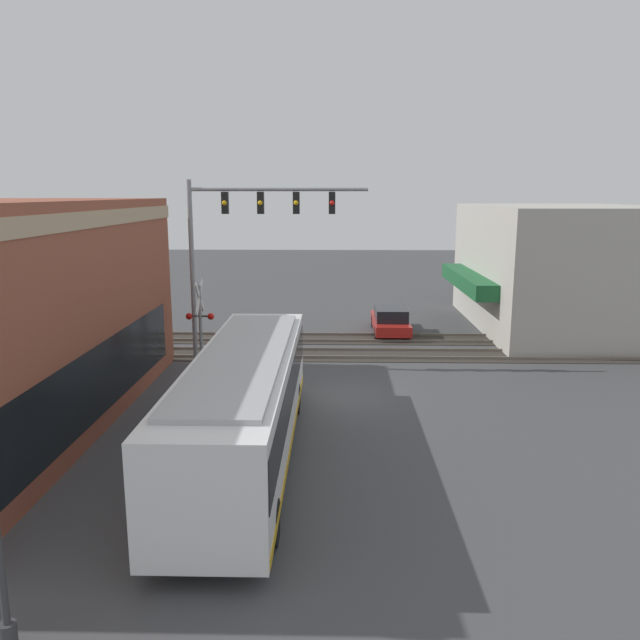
{
  "coord_description": "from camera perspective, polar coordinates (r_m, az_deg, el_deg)",
  "views": [
    {
      "loc": [
        -21.75,
        0.35,
        7.29
      ],
      "look_at": [
        4.37,
        0.98,
        1.97
      ],
      "focal_mm": 35.0,
      "sensor_mm": 36.0,
      "label": 1
    }
  ],
  "objects": [
    {
      "name": "rail_track_far",
      "position": [
        31.79,
        1.97,
        -1.7
      ],
      "size": [
        2.6,
        60.0,
        0.15
      ],
      "color": "#332D28",
      "rests_on": "ground"
    },
    {
      "name": "city_bus",
      "position": [
        17.27,
        -6.91,
        -7.39
      ],
      "size": [
        12.03,
        2.59,
        3.11
      ],
      "color": "white",
      "rests_on": "ground"
    },
    {
      "name": "traffic_signal_gantry",
      "position": [
        26.39,
        -6.86,
        8.4
      ],
      "size": [
        0.42,
        7.48,
        7.85
      ],
      "color": "gray",
      "rests_on": "ground"
    },
    {
      "name": "pedestrian_at_crossing",
      "position": [
        27.18,
        -8.92,
        -2.38
      ],
      "size": [
        0.34,
        0.34,
        1.63
      ],
      "color": "#2D3351",
      "rests_on": "ground"
    },
    {
      "name": "crossing_signal",
      "position": [
        26.26,
        -10.9,
        0.34
      ],
      "size": [
        1.41,
        1.18,
        3.81
      ],
      "color": "gray",
      "rests_on": "ground"
    },
    {
      "name": "ground_plane",
      "position": [
        22.94,
        2.2,
        -7.02
      ],
      "size": [
        120.0,
        120.0,
        0.0
      ],
      "primitive_type": "plane",
      "color": "#424244"
    },
    {
      "name": "rail_track_near",
      "position": [
        28.69,
        2.03,
        -3.16
      ],
      "size": [
        2.6,
        60.0,
        0.15
      ],
      "color": "#332D28",
      "rests_on": "ground"
    },
    {
      "name": "shop_building",
      "position": [
        36.48,
        21.13,
        4.49
      ],
      "size": [
        13.63,
        10.16,
        6.65
      ],
      "color": "#B2ADA3",
      "rests_on": "ground"
    },
    {
      "name": "parked_car_red",
      "position": [
        33.18,
        6.44,
        -0.07
      ],
      "size": [
        4.72,
        1.82,
        1.42
      ],
      "color": "#B21E19",
      "rests_on": "ground"
    }
  ]
}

